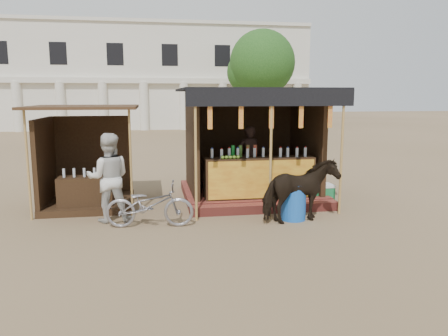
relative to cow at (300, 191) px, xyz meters
name	(u,v)px	position (x,y,z in m)	size (l,w,h in m)	color
ground	(239,243)	(-1.50, -1.06, -0.66)	(120.00, 120.00, 0.00)	#846B4C
main_stall	(251,159)	(-0.50, 2.30, 0.36)	(3.60, 3.61, 2.78)	brown
secondary_stall	(81,171)	(-4.66, 2.18, 0.19)	(2.40, 2.40, 2.38)	#332312
cow	(300,191)	(0.00, 0.00, 0.00)	(0.71, 1.56, 1.32)	black
motorbike	(150,205)	(-3.06, 0.19, -0.20)	(0.61, 1.74, 0.92)	gray
bystander	(109,178)	(-3.89, 0.74, 0.27)	(0.90, 0.70, 1.86)	silver
blue_barrel	(293,202)	(-0.06, 0.23, -0.27)	(0.53, 0.53, 0.77)	blue
red_crate	(289,204)	(0.07, 0.92, -0.51)	(0.45, 0.40, 0.29)	maroon
cooler	(320,193)	(1.06, 1.54, -0.43)	(0.65, 0.45, 0.46)	#1A773F
background_building	(144,79)	(-3.50, 28.89, 3.32)	(26.00, 7.45, 8.18)	silver
tree	(259,65)	(4.31, 21.08, 3.97)	(4.50, 4.40, 7.00)	#382314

